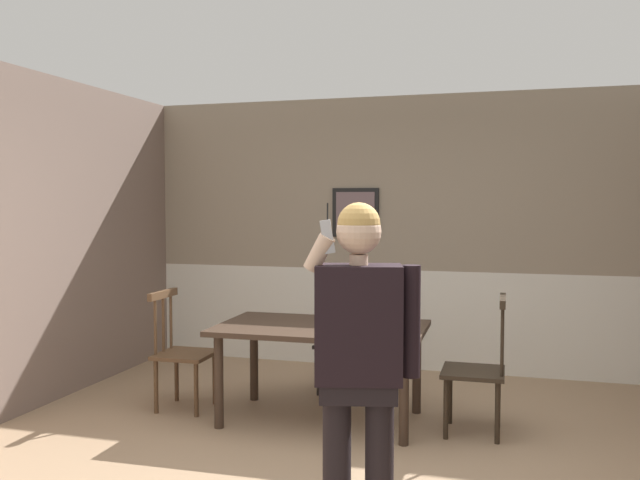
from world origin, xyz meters
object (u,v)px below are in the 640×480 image
Objects in this scene: person_figure at (360,349)px; dining_table at (321,337)px; chair_by_doorway at (346,338)px; chair_at_table_head at (479,368)px; chair_near_window at (181,351)px.

dining_table is at bearing -81.73° from person_figure.
chair_at_table_head is at bearing 146.30° from chair_by_doorway.
chair_at_table_head reaches higher than dining_table.
dining_table is 0.88m from chair_by_doorway.
chair_by_doorway is at bearing 54.33° from chair_at_table_head.
person_figure is (0.70, -1.76, 0.32)m from dining_table.
person_figure is (1.88, -1.73, 0.50)m from chair_near_window.
chair_near_window is 0.94× the size of chair_by_doorway.
chair_by_doorway is at bearing 126.52° from chair_near_window.
chair_near_window reaches higher than dining_table.
person_figure reaches higher than dining_table.
chair_at_table_head is at bearing 1.13° from dining_table.
chair_by_doorway reaches higher than dining_table.
chair_near_window is 0.95× the size of chair_at_table_head.
dining_table is 1.92m from person_figure.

